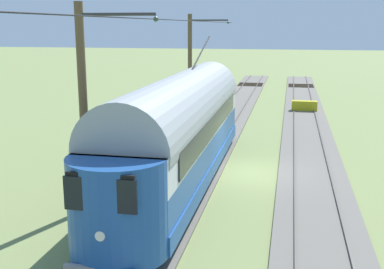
% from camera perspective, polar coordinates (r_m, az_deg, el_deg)
% --- Properties ---
extents(ground_plane, '(220.00, 220.00, 0.00)m').
position_cam_1_polar(ground_plane, '(20.65, 6.89, -4.56)').
color(ground_plane, olive).
extents(track_streetcar_siding, '(2.80, 80.00, 0.18)m').
position_cam_1_polar(track_streetcar_siding, '(20.90, 14.02, -4.48)').
color(track_streetcar_siding, '#666059').
rests_on(track_streetcar_siding, ground).
extents(track_adjacent_siding, '(2.80, 80.00, 0.18)m').
position_cam_1_polar(track_adjacent_siding, '(21.27, 0.05, -3.79)').
color(track_adjacent_siding, '#666059').
rests_on(track_adjacent_siding, ground).
extents(vintage_streetcar, '(2.65, 16.65, 5.44)m').
position_cam_1_polar(vintage_streetcar, '(18.67, -1.28, 0.84)').
color(vintage_streetcar, '#1E4C93').
rests_on(vintage_streetcar, ground).
extents(catenary_pole_foreground, '(2.71, 0.28, 6.85)m').
position_cam_1_polar(catenary_pole_foreground, '(32.14, -0.12, 8.24)').
color(catenary_pole_foreground, brown).
rests_on(catenary_pole_foreground, ground).
extents(catenary_pole_mid_near, '(2.71, 0.28, 6.85)m').
position_cam_1_polar(catenary_pole_mid_near, '(16.04, -12.49, 3.37)').
color(catenary_pole_mid_near, brown).
rests_on(catenary_pole_mid_near, ground).
extents(overhead_wire_run, '(2.51, 37.85, 0.18)m').
position_cam_1_polar(overhead_wire_run, '(15.69, -3.78, 13.44)').
color(overhead_wire_run, black).
rests_on(overhead_wire_run, ground).
extents(spare_tie_stack, '(2.40, 2.40, 0.54)m').
position_cam_1_polar(spare_tie_stack, '(25.23, -5.97, -0.70)').
color(spare_tie_stack, '#2D2316').
rests_on(spare_tie_stack, ground).
extents(track_end_bumper, '(1.80, 0.60, 0.80)m').
position_cam_1_polar(track_end_bumper, '(35.86, 13.14, 3.26)').
color(track_end_bumper, '#B2A519').
rests_on(track_end_bumper, ground).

